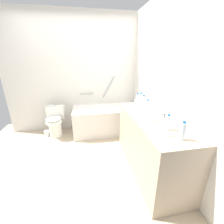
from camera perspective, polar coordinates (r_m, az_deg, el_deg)
ground_plane at (r=2.67m, az=-12.05°, el=-18.51°), size 3.79×3.79×0.00m
wall_back_tiled at (r=3.56m, az=-13.30°, el=13.86°), size 3.11×0.10×2.58m
wall_right_mirror at (r=2.47m, az=20.52°, el=10.53°), size 0.10×3.19×2.58m
bathtub at (r=3.44m, az=-2.37°, el=-2.68°), size 1.46×0.71×1.24m
toilet at (r=3.48m, az=-21.05°, el=-3.59°), size 0.39×0.50×0.67m
vanity_counter at (r=2.34m, az=14.61°, el=-11.99°), size 0.58×1.54×0.86m
sink_basin at (r=2.11m, az=15.28°, el=-1.90°), size 0.29×0.29×0.04m
sink_faucet at (r=2.19m, az=19.50°, el=-1.34°), size 0.10×0.15×0.07m
water_bottle_0 at (r=1.82m, az=20.77°, el=-3.82°), size 0.06×0.06×0.19m
water_bottle_1 at (r=2.70m, az=9.91°, el=4.90°), size 0.06×0.06×0.20m
water_bottle_2 at (r=2.54m, az=10.99°, el=4.52°), size 0.07×0.07×0.25m
water_bottle_3 at (r=2.42m, az=12.00°, el=3.58°), size 0.06×0.06×0.25m
water_bottle_4 at (r=2.32m, az=13.47°, el=2.18°), size 0.06×0.06×0.20m
water_bottle_5 at (r=1.66m, az=25.58°, el=-6.69°), size 0.06×0.06×0.21m
drinking_glass_0 at (r=2.61m, az=9.35°, el=3.50°), size 0.07×0.07×0.10m
drinking_glass_1 at (r=1.95m, az=18.64°, el=-3.59°), size 0.07×0.07×0.08m
soap_dish at (r=1.74m, az=21.85°, el=-8.00°), size 0.09×0.06×0.02m
toilet_paper_roll at (r=3.65m, az=-23.78°, el=-7.45°), size 0.11×0.11×0.13m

